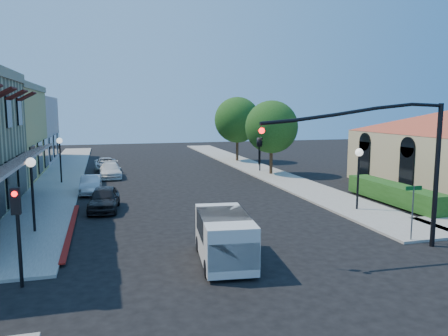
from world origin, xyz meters
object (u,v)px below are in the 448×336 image
object	(u,v)px
parked_car_c	(110,170)
lamppost_right_far	(260,142)
secondary_signal	(17,219)
lamppost_left_near	(31,176)
lamppost_left_far	(60,149)
parked_car_a	(104,199)
lamppost_right_near	(359,163)
street_tree_b	(237,120)
signal_mast_arm	(393,152)
white_van	(224,235)
street_name_sign	(413,204)
street_tree_a	(272,127)
parked_car_d	(106,164)
parked_car_b	(91,185)

from	to	relation	value
parked_car_c	lamppost_right_far	bearing A→B (deg)	-1.65
secondary_signal	lamppost_left_near	size ratio (longest dim) A/B	0.93
lamppost_left_far	parked_car_a	distance (m)	10.68
lamppost_right_near	parked_car_c	bearing A→B (deg)	129.47
lamppost_right_far	lamppost_left_near	bearing A→B (deg)	-136.74
street_tree_b	signal_mast_arm	bearing A→B (deg)	-95.51
lamppost_left_near	white_van	bearing A→B (deg)	-38.88
street_name_sign	lamppost_left_near	world-z (taller)	lamppost_left_near
secondary_signal	parked_car_c	bearing A→B (deg)	81.99
parked_car_a	street_tree_a	bearing A→B (deg)	41.11
lamppost_right_near	parked_car_d	distance (m)	24.57
white_van	parked_car_d	xyz separation A→B (m)	(-4.10, 26.40, -0.45)
street_tree_a	parked_car_c	xyz separation A→B (m)	(-13.60, 2.15, -3.57)
street_tree_a	secondary_signal	xyz separation A→B (m)	(-16.80, -20.59, -1.88)
lamppost_left_near	parked_car_d	world-z (taller)	lamppost_left_near
street_tree_b	parked_car_a	distance (m)	24.81
street_tree_b	parked_car_b	size ratio (longest dim) A/B	1.89
street_name_sign	lamppost_left_far	size ratio (longest dim) A/B	0.70
lamppost_left_far	lamppost_right_far	world-z (taller)	same
lamppost_right_near	parked_car_d	bearing A→B (deg)	123.77
parked_car_a	parked_car_b	bearing A→B (deg)	104.74
white_van	parked_car_a	world-z (taller)	white_van
street_name_sign	street_tree_b	bearing A→B (deg)	87.50
parked_car_d	lamppost_left_near	bearing A→B (deg)	-101.01
parked_car_c	parked_car_d	xyz separation A→B (m)	(-0.31, 4.20, -0.02)
parked_car_b	street_tree_b	bearing A→B (deg)	46.74
lamppost_left_near	lamppost_right_far	bearing A→B (deg)	43.26
street_tree_a	parked_car_a	bearing A→B (deg)	-144.76
signal_mast_arm	secondary_signal	world-z (taller)	signal_mast_arm
signal_mast_arm	lamppost_right_far	size ratio (longest dim) A/B	2.24
street_tree_b	lamppost_left_near	xyz separation A→B (m)	(-17.30, -24.00, -1.81)
lamppost_right_near	secondary_signal	bearing A→B (deg)	-158.22
lamppost_right_far	parked_car_d	distance (m)	14.44
lamppost_left_far	parked_car_a	bearing A→B (deg)	-72.54
lamppost_right_far	parked_car_a	world-z (taller)	lamppost_right_far
street_tree_a	parked_car_d	size ratio (longest dim) A/B	1.48
street_tree_a	lamppost_right_far	size ratio (longest dim) A/B	1.82
secondary_signal	lamppost_left_near	world-z (taller)	lamppost_left_near
lamppost_right_near	parked_car_a	world-z (taller)	lamppost_right_near
secondary_signal	parked_car_c	size ratio (longest dim) A/B	0.77
street_tree_b	lamppost_left_far	size ratio (longest dim) A/B	1.97
lamppost_left_near	street_tree_a	bearing A→B (deg)	38.98
white_van	parked_car_a	xyz separation A→B (m)	(-4.35, 10.04, -0.38)
signal_mast_arm	secondary_signal	xyz separation A→B (m)	(-13.86, -0.09, -1.77)
street_tree_a	white_van	size ratio (longest dim) A/B	1.50
lamppost_right_far	parked_car_c	world-z (taller)	lamppost_right_far
lamppost_right_near	lamppost_left_far	bearing A→B (deg)	140.53
parked_car_c	lamppost_left_far	bearing A→B (deg)	-150.81
street_tree_a	parked_car_c	distance (m)	14.22
signal_mast_arm	lamppost_right_near	distance (m)	7.15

